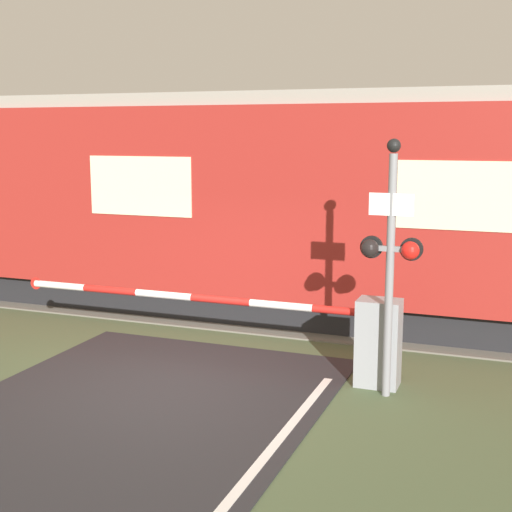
{
  "coord_description": "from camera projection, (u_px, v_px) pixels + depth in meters",
  "views": [
    {
      "loc": [
        4.56,
        -8.57,
        3.55
      ],
      "look_at": [
        0.69,
        1.65,
        1.63
      ],
      "focal_mm": 50.0,
      "sensor_mm": 36.0,
      "label": 1
    }
  ],
  "objects": [
    {
      "name": "ground_plane",
      "position": [
        169.0,
        385.0,
        10.1
      ],
      "size": [
        80.0,
        80.0,
        0.0
      ],
      "primitive_type": "plane",
      "color": "#475638"
    },
    {
      "name": "track_bed",
      "position": [
        272.0,
        312.0,
        14.13
      ],
      "size": [
        36.0,
        3.2,
        0.13
      ],
      "color": "#666056",
      "rests_on": "ground_plane"
    },
    {
      "name": "train",
      "position": [
        175.0,
        200.0,
        14.49
      ],
      "size": [
        20.98,
        2.83,
        4.24
      ],
      "color": "black",
      "rests_on": "ground_plane"
    },
    {
      "name": "crossing_barrier",
      "position": [
        343.0,
        334.0,
        10.16
      ],
      "size": [
        6.19,
        0.44,
        1.24
      ],
      "color": "gray",
      "rests_on": "ground_plane"
    },
    {
      "name": "signal_post",
      "position": [
        390.0,
        253.0,
        9.36
      ],
      "size": [
        0.83,
        0.26,
        3.46
      ],
      "color": "gray",
      "rests_on": "ground_plane"
    }
  ]
}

